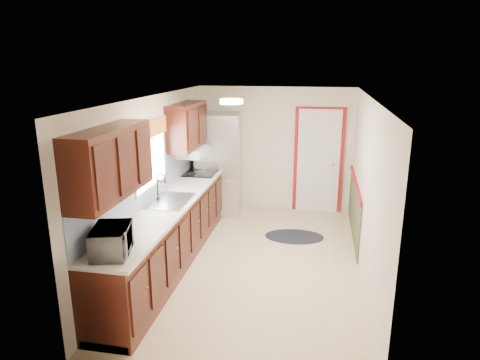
% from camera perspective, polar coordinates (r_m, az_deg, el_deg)
% --- Properties ---
extents(room_shell, '(3.20, 5.20, 2.52)m').
position_cam_1_polar(room_shell, '(6.00, 2.09, -0.56)').
color(room_shell, beige).
rests_on(room_shell, ground).
extents(kitchen_run, '(0.63, 4.00, 2.20)m').
position_cam_1_polar(kitchen_run, '(6.15, -9.85, -4.19)').
color(kitchen_run, '#34110B').
rests_on(kitchen_run, ground).
extents(back_wall_trim, '(1.12, 2.30, 2.08)m').
position_cam_1_polar(back_wall_trim, '(8.15, 11.35, 1.26)').
color(back_wall_trim, maroon).
rests_on(back_wall_trim, ground).
extents(ceiling_fixture, '(0.30, 0.30, 0.06)m').
position_cam_1_polar(ceiling_fixture, '(5.64, -1.17, 10.43)').
color(ceiling_fixture, '#FFD88C').
rests_on(ceiling_fixture, room_shell).
extents(microwave, '(0.42, 0.59, 0.36)m').
position_cam_1_polar(microwave, '(4.62, -16.77, -7.37)').
color(microwave, white).
rests_on(microwave, kitchen_run).
extents(refrigerator, '(0.88, 0.85, 1.93)m').
position_cam_1_polar(refrigerator, '(8.20, -2.82, 2.16)').
color(refrigerator, '#B7B7BC').
rests_on(refrigerator, ground).
extents(rug, '(1.03, 0.71, 0.01)m').
position_cam_1_polar(rug, '(7.34, 7.25, -7.48)').
color(rug, black).
rests_on(rug, ground).
extents(cooktop, '(0.54, 0.65, 0.02)m').
position_cam_1_polar(cooktop, '(7.63, -5.20, 1.00)').
color(cooktop, black).
rests_on(cooktop, kitchen_run).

